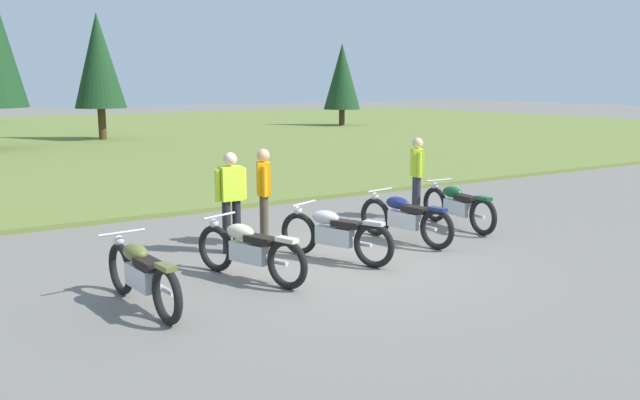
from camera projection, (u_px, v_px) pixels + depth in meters
name	position (u px, v px, depth m)	size (l,w,h in m)	color
ground_plane	(340.00, 262.00, 10.32)	(140.00, 140.00, 0.00)	slate
grass_moorland	(37.00, 138.00, 32.60)	(80.00, 44.00, 0.10)	olive
motorcycle_olive	(142.00, 274.00, 8.15)	(0.62, 2.10, 0.88)	black
motorcycle_cream	(249.00, 250.00, 9.33)	(0.90, 2.01, 0.88)	black
motorcycle_silver	(334.00, 234.00, 10.33)	(0.99, 1.97, 0.88)	black
motorcycle_navy	(404.00, 218.00, 11.54)	(0.69, 2.08, 0.88)	black
motorcycle_british_green	(458.00, 206.00, 12.67)	(0.62, 2.10, 0.88)	black
rider_with_back_turned	(417.00, 173.00, 13.52)	(0.37, 0.49, 1.67)	#2D2D38
rider_in_hivis_vest	(231.00, 196.00, 10.73)	(0.55, 0.23, 1.67)	black
rider_near_row_end	(264.00, 191.00, 11.27)	(0.35, 0.51, 1.67)	#4C4233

